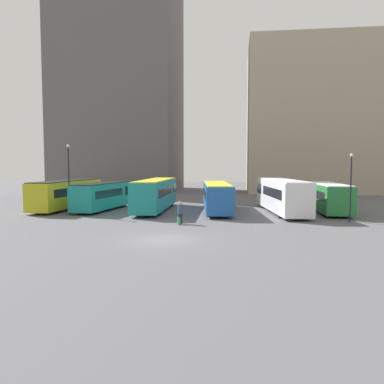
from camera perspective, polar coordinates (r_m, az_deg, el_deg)
ground_plane at (r=24.03m, az=-4.51°, el=-7.28°), size 160.00×160.00×0.00m
building_block_left at (r=73.52m, az=-10.90°, el=16.77°), size 21.23×17.41×41.76m
building_block_right at (r=70.53m, az=19.93°, el=10.43°), size 27.46×15.54×25.49m
bus_0 at (r=43.06m, az=-18.39°, el=-0.14°), size 3.08×12.30×3.08m
bus_1 at (r=40.45m, az=-13.39°, el=-0.47°), size 3.56×9.63×2.88m
bus_2 at (r=39.17m, az=-5.51°, el=-0.23°), size 2.82×12.45×3.23m
bus_3 at (r=38.14m, az=3.81°, el=-0.61°), size 3.77×11.62×2.90m
bus_4 at (r=38.34m, az=13.49°, el=-0.38°), size 4.20×12.75×3.30m
bus_5 at (r=39.82m, az=20.02°, el=-0.67°), size 2.66×9.67×2.90m
traveler at (r=30.22m, az=-1.77°, el=-2.82°), size 0.62×0.62×1.83m
suitcase at (r=29.83m, az=-2.00°, el=-4.43°), size 0.33×0.42×0.86m
lamp_post_1 at (r=33.65m, az=23.05°, el=1.42°), size 0.28×0.28×5.68m
lamp_post_2 at (r=37.57m, az=-18.28°, el=2.58°), size 0.28×0.28×6.67m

